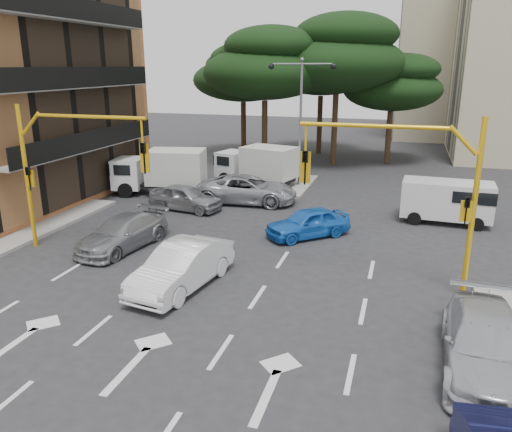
{
  "coord_description": "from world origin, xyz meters",
  "views": [
    {
      "loc": [
        6.36,
        -14.64,
        7.49
      ],
      "look_at": [
        0.76,
        3.94,
        1.6
      ],
      "focal_mm": 35.0,
      "sensor_mm": 36.0,
      "label": 1
    }
  ],
  "objects_px": {
    "signal_mast_left": "(61,159)",
    "street_lamp_center": "(301,100)",
    "box_truck_a": "(160,172)",
    "car_silver_cross_a": "(247,189)",
    "signal_mast_right": "(417,181)",
    "van_white": "(446,202)",
    "car_silver_cross_b": "(185,197)",
    "car_blue_compact": "(308,223)",
    "car_white_hatch": "(182,267)",
    "car_silver_wagon": "(123,233)",
    "box_truck_b": "(256,166)",
    "car_silver_parked": "(485,344)"
  },
  "relations": [
    {
      "from": "car_white_hatch",
      "to": "car_silver_wagon",
      "type": "bearing_deg",
      "value": 153.59
    },
    {
      "from": "car_silver_cross_a",
      "to": "street_lamp_center",
      "type": "bearing_deg",
      "value": -27.5
    },
    {
      "from": "box_truck_a",
      "to": "car_white_hatch",
      "type": "bearing_deg",
      "value": -161.97
    },
    {
      "from": "signal_mast_right",
      "to": "car_blue_compact",
      "type": "xyz_separation_m",
      "value": [
        -4.38,
        4.58,
        -3.22
      ]
    },
    {
      "from": "signal_mast_right",
      "to": "van_white",
      "type": "xyz_separation_m",
      "value": [
        1.7,
        8.66,
        -2.83
      ]
    },
    {
      "from": "car_blue_compact",
      "to": "box_truck_a",
      "type": "height_order",
      "value": "box_truck_a"
    },
    {
      "from": "box_truck_a",
      "to": "car_silver_cross_a",
      "type": "bearing_deg",
      "value": -106.0
    },
    {
      "from": "car_white_hatch",
      "to": "van_white",
      "type": "height_order",
      "value": "van_white"
    },
    {
      "from": "car_silver_cross_b",
      "to": "car_blue_compact",
      "type": "bearing_deg",
      "value": -100.33
    },
    {
      "from": "signal_mast_right",
      "to": "car_silver_wagon",
      "type": "distance_m",
      "value": 12.1
    },
    {
      "from": "car_white_hatch",
      "to": "car_silver_cross_a",
      "type": "height_order",
      "value": "car_white_hatch"
    },
    {
      "from": "street_lamp_center",
      "to": "car_silver_cross_a",
      "type": "bearing_deg",
      "value": -113.35
    },
    {
      "from": "street_lamp_center",
      "to": "car_silver_parked",
      "type": "distance_m",
      "value": 20.82
    },
    {
      "from": "signal_mast_left",
      "to": "car_silver_parked",
      "type": "xyz_separation_m",
      "value": [
        15.5,
        -4.31,
        -3.17
      ]
    },
    {
      "from": "signal_mast_right",
      "to": "box_truck_b",
      "type": "distance_m",
      "value": 16.72
    },
    {
      "from": "car_silver_parked",
      "to": "van_white",
      "type": "height_order",
      "value": "van_white"
    },
    {
      "from": "car_silver_cross_b",
      "to": "van_white",
      "type": "distance_m",
      "value": 13.33
    },
    {
      "from": "box_truck_a",
      "to": "box_truck_b",
      "type": "xyz_separation_m",
      "value": [
        4.88,
        3.75,
        -0.05
      ]
    },
    {
      "from": "signal_mast_left",
      "to": "box_truck_a",
      "type": "xyz_separation_m",
      "value": [
        -0.77,
        9.76,
        -2.54
      ]
    },
    {
      "from": "car_silver_parked",
      "to": "box_truck_b",
      "type": "height_order",
      "value": "box_truck_b"
    },
    {
      "from": "signal_mast_right",
      "to": "car_silver_cross_b",
      "type": "xyz_separation_m",
      "value": [
        -11.53,
        7.01,
        -3.2
      ]
    },
    {
      "from": "signal_mast_right",
      "to": "car_silver_cross_a",
      "type": "xyz_separation_m",
      "value": [
        -8.8,
        9.38,
        -3.11
      ]
    },
    {
      "from": "signal_mast_right",
      "to": "car_blue_compact",
      "type": "relative_size",
      "value": 1.54
    },
    {
      "from": "car_white_hatch",
      "to": "car_silver_cross_b",
      "type": "bearing_deg",
      "value": 122.64
    },
    {
      "from": "car_white_hatch",
      "to": "box_truck_b",
      "type": "distance_m",
      "value": 15.65
    },
    {
      "from": "signal_mast_left",
      "to": "van_white",
      "type": "bearing_deg",
      "value": 29.5
    },
    {
      "from": "street_lamp_center",
      "to": "car_silver_wagon",
      "type": "height_order",
      "value": "street_lamp_center"
    },
    {
      "from": "car_silver_cross_b",
      "to": "car_silver_cross_a",
      "type": "bearing_deg",
      "value": -40.53
    },
    {
      "from": "car_silver_cross_a",
      "to": "car_silver_cross_b",
      "type": "bearing_deg",
      "value": 126.87
    },
    {
      "from": "car_silver_cross_a",
      "to": "van_white",
      "type": "distance_m",
      "value": 10.53
    },
    {
      "from": "car_silver_parked",
      "to": "signal_mast_right",
      "type": "bearing_deg",
      "value": 116.39
    },
    {
      "from": "signal_mast_right",
      "to": "box_truck_a",
      "type": "height_order",
      "value": "signal_mast_right"
    },
    {
      "from": "car_silver_wagon",
      "to": "car_silver_cross_a",
      "type": "bearing_deg",
      "value": 80.8
    },
    {
      "from": "car_silver_cross_a",
      "to": "box_truck_a",
      "type": "xyz_separation_m",
      "value": [
        -5.58,
        0.38,
        0.57
      ]
    },
    {
      "from": "signal_mast_left",
      "to": "box_truck_a",
      "type": "bearing_deg",
      "value": 94.52
    },
    {
      "from": "car_blue_compact",
      "to": "car_silver_wagon",
      "type": "bearing_deg",
      "value": -105.37
    },
    {
      "from": "car_silver_cross_a",
      "to": "van_white",
      "type": "height_order",
      "value": "van_white"
    },
    {
      "from": "car_silver_parked",
      "to": "car_silver_cross_a",
      "type": "bearing_deg",
      "value": 130.66
    },
    {
      "from": "van_white",
      "to": "signal_mast_left",
      "type": "bearing_deg",
      "value": -57.81
    },
    {
      "from": "street_lamp_center",
      "to": "car_silver_parked",
      "type": "height_order",
      "value": "street_lamp_center"
    },
    {
      "from": "car_silver_cross_a",
      "to": "car_silver_wagon",
      "type": "bearing_deg",
      "value": 157.4
    },
    {
      "from": "street_lamp_center",
      "to": "box_truck_b",
      "type": "height_order",
      "value": "street_lamp_center"
    },
    {
      "from": "car_silver_wagon",
      "to": "box_truck_a",
      "type": "distance_m",
      "value": 9.31
    },
    {
      "from": "signal_mast_left",
      "to": "box_truck_b",
      "type": "height_order",
      "value": "signal_mast_left"
    },
    {
      "from": "signal_mast_left",
      "to": "street_lamp_center",
      "type": "relative_size",
      "value": 0.77
    },
    {
      "from": "car_blue_compact",
      "to": "car_silver_parked",
      "type": "relative_size",
      "value": 0.79
    },
    {
      "from": "car_silver_wagon",
      "to": "box_truck_b",
      "type": "height_order",
      "value": "box_truck_b"
    },
    {
      "from": "car_silver_parked",
      "to": "van_white",
      "type": "relative_size",
      "value": 1.17
    },
    {
      "from": "van_white",
      "to": "car_silver_cross_b",
      "type": "bearing_deg",
      "value": -80.19
    },
    {
      "from": "signal_mast_right",
      "to": "signal_mast_left",
      "type": "xyz_separation_m",
      "value": [
        -13.61,
        0.0,
        0.0
      ]
    }
  ]
}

